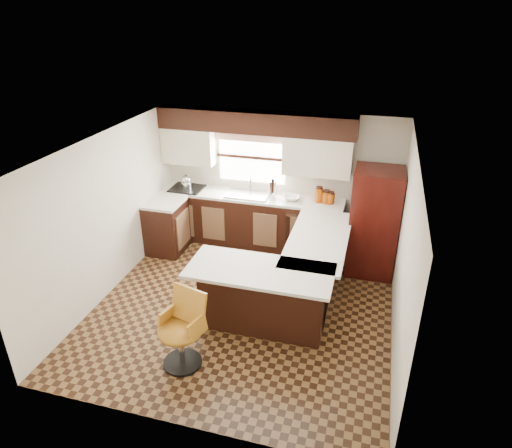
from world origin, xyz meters
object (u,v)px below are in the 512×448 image
(peninsula_long, at_px, (313,266))
(bar_chair, at_px, (180,332))
(refrigerator, at_px, (374,222))
(peninsula_return, at_px, (263,297))

(peninsula_long, xyz_separation_m, bar_chair, (-1.29, -1.97, 0.04))
(peninsula_long, height_order, refrigerator, refrigerator)
(peninsula_long, bearing_deg, bar_chair, -123.19)
(peninsula_return, bearing_deg, refrigerator, 54.49)
(peninsula_return, distance_m, refrigerator, 2.33)
(peninsula_long, relative_size, bar_chair, 1.99)
(peninsula_return, xyz_separation_m, bar_chair, (-0.77, -1.00, 0.04))
(bar_chair, bearing_deg, peninsula_return, 68.13)
(peninsula_return, height_order, refrigerator, refrigerator)
(peninsula_long, height_order, peninsula_return, same)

